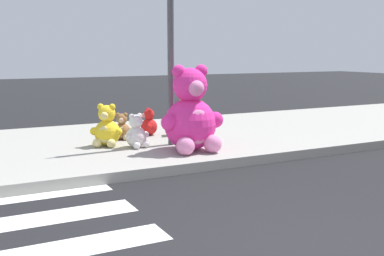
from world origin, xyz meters
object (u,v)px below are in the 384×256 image
Objects in this scene: plush_yellow at (107,129)px; plush_brown at (122,129)px; plush_lime at (184,120)px; plush_pink_large at (191,117)px; plush_red at (148,124)px; plush_white at (137,134)px; plush_lavender at (186,128)px; sign_pole at (171,44)px.

plush_brown is at bearing 47.31° from plush_yellow.
plush_lime is at bearing -0.89° from plush_brown.
plush_pink_large reaches higher than plush_red.
plush_pink_large is at bearing -42.57° from plush_white.
plush_yellow is at bearing -165.19° from plush_lime.
plush_brown is at bearing 154.09° from plush_lavender.
plush_pink_large is 1.92× the size of plush_yellow.
sign_pole is at bearing 97.37° from plush_pink_large.
sign_pole is 6.20× the size of plush_red.
sign_pole is at bearing -90.18° from plush_red.
plush_lavender is at bearing -2.00° from plush_yellow.
plush_yellow reaches higher than plush_lime.
plush_brown is at bearing 114.95° from plush_pink_large.
plush_lime is (0.19, 0.49, 0.07)m from plush_lavender.
sign_pole is 2.34× the size of plush_pink_large.
plush_brown is 0.86× the size of plush_white.
plush_yellow is 0.53m from plush_white.
plush_white is (0.40, -0.35, -0.06)m from plush_yellow.
plush_yellow reaches higher than plush_red.
plush_white is at bearing -40.75° from plush_yellow.
sign_pole is at bearing -143.39° from plush_lavender.
plush_red is at bearing 160.50° from plush_lime.
plush_brown is 0.81m from plush_white.
plush_yellow is at bearing -132.69° from plush_brown.
plush_yellow is 1.03× the size of plush_lime.
plush_brown is at bearing 179.11° from plush_lime.
sign_pole is 1.29m from plush_pink_large.
plush_white reaches higher than plush_brown.
plush_lime is at bearing 68.97° from plush_lavender.
plush_white is at bearing 175.94° from sign_pole.
plush_brown is 1.24m from plush_lime.
plush_white is at bearing -91.45° from plush_brown.
sign_pole is 1.77m from plush_lime.
plush_red reaches higher than plush_brown.
plush_white is (-0.69, 0.63, -0.32)m from plush_pink_large.
plush_white is at bearing -121.34° from plush_red.
plush_lime is at bearing -19.50° from plush_red.
plush_brown is 0.63m from plush_red.
plush_yellow is (-0.42, -0.46, 0.09)m from plush_brown.
plush_red is (-0.07, 1.65, -0.34)m from plush_pink_large.
plush_brown is at bearing 88.55° from plush_white.
plush_lime is (1.26, 0.79, 0.05)m from plush_white.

